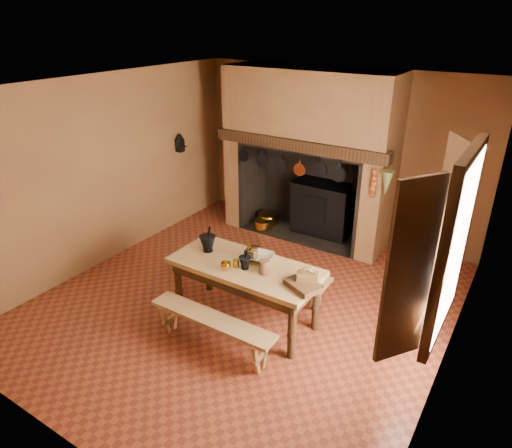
{
  "coord_description": "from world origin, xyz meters",
  "views": [
    {
      "loc": [
        2.89,
        -4.3,
        3.54
      ],
      "look_at": [
        -0.05,
        0.3,
        1.02
      ],
      "focal_mm": 32.0,
      "sensor_mm": 36.0,
      "label": 1
    }
  ],
  "objects": [
    {
      "name": "chimney_breast",
      "position": [
        -0.3,
        2.31,
        1.81
      ],
      "size": [
        2.95,
        0.96,
        2.8
      ],
      "color": "olive",
      "rests_on": "floor"
    },
    {
      "name": "iron_range",
      "position": [
        -0.04,
        2.45,
        0.48
      ],
      "size": [
        1.12,
        0.55,
        1.6
      ],
      "color": "black",
      "rests_on": "floor"
    },
    {
      "name": "brass_cup",
      "position": [
        0.09,
        -0.57,
        0.85
      ],
      "size": [
        0.16,
        0.16,
        0.09
      ],
      "primitive_type": "imported",
      "rotation": [
        0.0,
        0.0,
        -0.42
      ],
      "color": "gold",
      "rests_on": "work_table"
    },
    {
      "name": "onion_string",
      "position": [
        1.0,
        1.79,
        1.33
      ],
      "size": [
        0.12,
        0.1,
        0.46
      ],
      "primitive_type": null,
      "color": "#97471B",
      "rests_on": "chimney_breast"
    },
    {
      "name": "bench_front",
      "position": [
        0.22,
        -1.04,
        0.33
      ],
      "size": [
        1.59,
        0.28,
        0.45
      ],
      "color": "tan",
      "rests_on": "floor"
    },
    {
      "name": "work_table",
      "position": [
        0.22,
        -0.36,
        0.67
      ],
      "size": [
        1.85,
        0.82,
        0.8
      ],
      "color": "tan",
      "rests_on": "floor"
    },
    {
      "name": "mortar_small",
      "position": [
        0.27,
        -0.44,
        0.89
      ],
      "size": [
        0.15,
        0.15,
        0.26
      ],
      "rotation": [
        0.0,
        0.0,
        -0.41
      ],
      "color": "black",
      "rests_on": "work_table"
    },
    {
      "name": "window",
      "position": [
        2.35,
        -0.4,
        1.7
      ],
      "size": [
        0.39,
        1.75,
        1.76
      ],
      "color": "white",
      "rests_on": "wall_right"
    },
    {
      "name": "wall_coffee_mill",
      "position": [
        -2.42,
        1.55,
        1.52
      ],
      "size": [
        0.23,
        0.16,
        0.31
      ],
      "color": "black",
      "rests_on": "wall_left"
    },
    {
      "name": "wall_front",
      "position": [
        0.0,
        -2.75,
        1.4
      ],
      "size": [
        5.0,
        0.02,
        2.8
      ],
      "primitive_type": "cube",
      "color": "olive",
      "rests_on": "floor"
    },
    {
      "name": "wooden_tray",
      "position": [
        1.04,
        -0.44,
        0.83
      ],
      "size": [
        0.46,
        0.41,
        0.07
      ],
      "primitive_type": "cube",
      "rotation": [
        0.0,
        0.0,
        -0.41
      ],
      "color": "#331C10",
      "rests_on": "work_table"
    },
    {
      "name": "glass_jar",
      "position": [
        1.04,
        -0.25,
        0.88
      ],
      "size": [
        0.09,
        0.09,
        0.15
      ],
      "primitive_type": "cylinder",
      "rotation": [
        0.0,
        0.0,
        0.05
      ],
      "color": "beige",
      "rests_on": "work_table"
    },
    {
      "name": "mortar_large",
      "position": [
        -0.37,
        -0.33,
        0.92
      ],
      "size": [
        0.21,
        0.21,
        0.36
      ],
      "rotation": [
        0.0,
        0.0,
        -0.35
      ],
      "color": "black",
      "rests_on": "work_table"
    },
    {
      "name": "floor",
      "position": [
        0.0,
        0.0,
        0.0
      ],
      "size": [
        5.5,
        5.5,
        0.0
      ],
      "primitive_type": "plane",
      "color": "brown",
      "rests_on": "ground"
    },
    {
      "name": "stoneware_crock",
      "position": [
        0.52,
        -0.4,
        0.88
      ],
      "size": [
        0.16,
        0.16,
        0.17
      ],
      "primitive_type": "cylinder",
      "rotation": [
        0.0,
        0.0,
        -0.24
      ],
      "color": "#4F2E1D",
      "rests_on": "work_table"
    },
    {
      "name": "wall_right",
      "position": [
        2.5,
        0.0,
        1.4
      ],
      "size": [
        0.02,
        5.5,
        2.8
      ],
      "primitive_type": "cube",
      "color": "olive",
      "rests_on": "floor"
    },
    {
      "name": "wall_left",
      "position": [
        -2.5,
        0.0,
        1.4
      ],
      "size": [
        0.02,
        5.5,
        2.8
      ],
      "primitive_type": "cube",
      "color": "olive",
      "rests_on": "floor"
    },
    {
      "name": "ceiling",
      "position": [
        0.0,
        0.0,
        2.8
      ],
      "size": [
        5.5,
        5.5,
        0.0
      ],
      "primitive_type": "plane",
      "rotation": [
        3.14,
        0.0,
        0.0
      ],
      "color": "silver",
      "rests_on": "back_wall"
    },
    {
      "name": "bench_back",
      "position": [
        0.22,
        0.32,
        0.34
      ],
      "size": [
        1.63,
        0.29,
        0.46
      ],
      "color": "tan",
      "rests_on": "floor"
    },
    {
      "name": "wicker_basket",
      "position": [
        1.04,
        -0.35,
        0.87
      ],
      "size": [
        0.28,
        0.25,
        0.22
      ],
      "rotation": [
        0.0,
        0.0,
        0.41
      ],
      "color": "#4F3517",
      "rests_on": "work_table"
    },
    {
      "name": "coffee_grinder",
      "position": [
        0.2,
        -0.2,
        0.88
      ],
      "size": [
        0.19,
        0.15,
        0.21
      ],
      "rotation": [
        0.0,
        0.0,
        0.14
      ],
      "color": "#331C10",
      "rests_on": "work_table"
    },
    {
      "name": "mixing_bowl",
      "position": [
        0.33,
        -0.17,
        0.84
      ],
      "size": [
        0.36,
        0.36,
        0.08
      ],
      "primitive_type": "imported",
      "rotation": [
        0.0,
        0.0,
        0.17
      ],
      "color": "beige",
      "rests_on": "work_table"
    },
    {
      "name": "brass_mug_b",
      "position": [
        0.45,
        -0.28,
        0.85
      ],
      "size": [
        0.12,
        0.12,
        0.1
      ],
      "primitive_type": "cylinder",
      "rotation": [
        0.0,
        0.0,
        0.37
      ],
      "color": "gold",
      "rests_on": "work_table"
    },
    {
      "name": "hearth_pans",
      "position": [
        -1.05,
        2.22,
        0.09
      ],
      "size": [
        0.51,
        0.62,
        0.2
      ],
      "color": "gold",
      "rests_on": "floor"
    },
    {
      "name": "hanging_pans",
      "position": [
        -0.34,
        1.81,
        1.36
      ],
      "size": [
        1.92,
        0.29,
        0.27
      ],
      "color": "black",
      "rests_on": "chimney_breast"
    },
    {
      "name": "herb_bunch",
      "position": [
        1.18,
        1.79,
        1.38
      ],
      "size": [
        0.2,
        0.2,
        0.35
      ],
      "primitive_type": "cone",
      "rotation": [
        3.14,
        0.0,
        0.0
      ],
      "color": "brown",
      "rests_on": "chimney_breast"
    },
    {
      "name": "back_wall",
      "position": [
        0.0,
        2.75,
        1.4
      ],
      "size": [
        5.0,
        0.02,
        2.8
      ],
      "primitive_type": "cube",
      "color": "olive",
      "rests_on": "floor"
    },
    {
      "name": "brass_mug_a",
      "position": [
        0.16,
        -0.46,
        0.85
      ],
      "size": [
        0.09,
        0.09,
        0.09
      ],
      "primitive_type": "cylinder",
      "rotation": [
        0.0,
        0.0,
        0.21
      ],
      "color": "gold",
      "rests_on": "work_table"
    }
  ]
}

